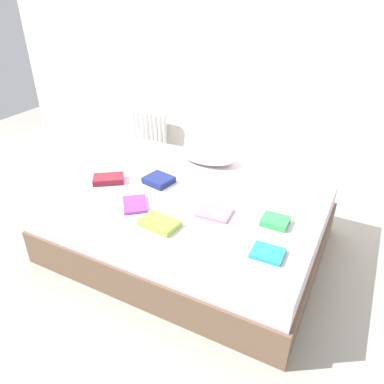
{
  "coord_description": "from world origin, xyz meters",
  "views": [
    {
      "loc": [
        1.12,
        -2.11,
        1.91
      ],
      "look_at": [
        0.0,
        0.05,
        0.48
      ],
      "focal_mm": 34.42,
      "sensor_mm": 36.0,
      "label": 1
    }
  ],
  "objects_px": {
    "textbook_pink": "(215,213)",
    "textbook_navy": "(159,180)",
    "bed": "(189,220)",
    "textbook_teal": "(268,253)",
    "textbook_maroon": "(109,179)",
    "pillow": "(207,155)",
    "textbook_green": "(275,221)",
    "radiator": "(149,132)",
    "textbook_purple": "(135,204)",
    "textbook_lime": "(159,223)"
  },
  "relations": [
    {
      "from": "textbook_maroon",
      "to": "textbook_navy",
      "type": "relative_size",
      "value": 1.16
    },
    {
      "from": "textbook_teal",
      "to": "textbook_pink",
      "type": "bearing_deg",
      "value": 149.98
    },
    {
      "from": "textbook_purple",
      "to": "textbook_lime",
      "type": "xyz_separation_m",
      "value": [
        0.28,
        -0.13,
        0.01
      ]
    },
    {
      "from": "pillow",
      "to": "textbook_lime",
      "type": "bearing_deg",
      "value": -82.19
    },
    {
      "from": "textbook_navy",
      "to": "textbook_teal",
      "type": "bearing_deg",
      "value": -12.68
    },
    {
      "from": "bed",
      "to": "textbook_maroon",
      "type": "height_order",
      "value": "textbook_maroon"
    },
    {
      "from": "radiator",
      "to": "bed",
      "type": "bearing_deg",
      "value": -46.21
    },
    {
      "from": "pillow",
      "to": "textbook_maroon",
      "type": "relative_size",
      "value": 2.17
    },
    {
      "from": "textbook_purple",
      "to": "textbook_lime",
      "type": "distance_m",
      "value": 0.31
    },
    {
      "from": "pillow",
      "to": "textbook_navy",
      "type": "relative_size",
      "value": 2.52
    },
    {
      "from": "bed",
      "to": "textbook_maroon",
      "type": "relative_size",
      "value": 8.45
    },
    {
      "from": "radiator",
      "to": "pillow",
      "type": "xyz_separation_m",
      "value": [
        1.04,
        -0.66,
        0.2
      ]
    },
    {
      "from": "textbook_pink",
      "to": "textbook_lime",
      "type": "height_order",
      "value": "textbook_lime"
    },
    {
      "from": "textbook_maroon",
      "to": "textbook_teal",
      "type": "relative_size",
      "value": 1.27
    },
    {
      "from": "textbook_maroon",
      "to": "textbook_purple",
      "type": "relative_size",
      "value": 1.04
    },
    {
      "from": "pillow",
      "to": "textbook_purple",
      "type": "relative_size",
      "value": 2.25
    },
    {
      "from": "textbook_navy",
      "to": "textbook_lime",
      "type": "xyz_separation_m",
      "value": [
        0.31,
        -0.49,
        -0.01
      ]
    },
    {
      "from": "bed",
      "to": "textbook_maroon",
      "type": "distance_m",
      "value": 0.72
    },
    {
      "from": "pillow",
      "to": "textbook_green",
      "type": "height_order",
      "value": "pillow"
    },
    {
      "from": "radiator",
      "to": "textbook_navy",
      "type": "relative_size",
      "value": 2.42
    },
    {
      "from": "textbook_teal",
      "to": "textbook_purple",
      "type": "bearing_deg",
      "value": 173.84
    },
    {
      "from": "pillow",
      "to": "textbook_purple",
      "type": "bearing_deg",
      "value": -99.49
    },
    {
      "from": "textbook_pink",
      "to": "textbook_purple",
      "type": "distance_m",
      "value": 0.57
    },
    {
      "from": "bed",
      "to": "pillow",
      "type": "distance_m",
      "value": 0.64
    },
    {
      "from": "pillow",
      "to": "textbook_pink",
      "type": "xyz_separation_m",
      "value": [
        0.4,
        -0.71,
        -0.06
      ]
    },
    {
      "from": "bed",
      "to": "textbook_teal",
      "type": "xyz_separation_m",
      "value": [
        0.74,
        -0.42,
        0.27
      ]
    },
    {
      "from": "textbook_lime",
      "to": "bed",
      "type": "bearing_deg",
      "value": 100.09
    },
    {
      "from": "textbook_maroon",
      "to": "textbook_green",
      "type": "height_order",
      "value": "textbook_maroon"
    },
    {
      "from": "bed",
      "to": "textbook_green",
      "type": "bearing_deg",
      "value": -7.92
    },
    {
      "from": "textbook_green",
      "to": "textbook_maroon",
      "type": "bearing_deg",
      "value": -178.91
    },
    {
      "from": "pillow",
      "to": "textbook_lime",
      "type": "height_order",
      "value": "pillow"
    },
    {
      "from": "textbook_lime",
      "to": "radiator",
      "type": "bearing_deg",
      "value": 132.05
    },
    {
      "from": "textbook_pink",
      "to": "textbook_navy",
      "type": "distance_m",
      "value": 0.61
    },
    {
      "from": "textbook_teal",
      "to": "radiator",
      "type": "bearing_deg",
      "value": 138.22
    },
    {
      "from": "textbook_pink",
      "to": "textbook_navy",
      "type": "relative_size",
      "value": 1.11
    },
    {
      "from": "radiator",
      "to": "textbook_teal",
      "type": "xyz_separation_m",
      "value": [
        1.89,
        -1.62,
        0.14
      ]
    },
    {
      "from": "textbook_navy",
      "to": "textbook_green",
      "type": "xyz_separation_m",
      "value": [
        0.97,
        -0.12,
        -0.0
      ]
    },
    {
      "from": "bed",
      "to": "radiator",
      "type": "distance_m",
      "value": 1.67
    },
    {
      "from": "bed",
      "to": "textbook_navy",
      "type": "xyz_separation_m",
      "value": [
        -0.28,
        0.03,
        0.28
      ]
    },
    {
      "from": "textbook_green",
      "to": "textbook_purple",
      "type": "bearing_deg",
      "value": -166.7
    },
    {
      "from": "textbook_pink",
      "to": "textbook_navy",
      "type": "bearing_deg",
      "value": 156.34
    },
    {
      "from": "textbook_pink",
      "to": "textbook_green",
      "type": "distance_m",
      "value": 0.41
    },
    {
      "from": "textbook_purple",
      "to": "textbook_maroon",
      "type": "bearing_deg",
      "value": -155.65
    },
    {
      "from": "textbook_purple",
      "to": "textbook_lime",
      "type": "height_order",
      "value": "textbook_lime"
    },
    {
      "from": "textbook_maroon",
      "to": "textbook_green",
      "type": "xyz_separation_m",
      "value": [
        1.34,
        0.05,
        -0.0
      ]
    },
    {
      "from": "pillow",
      "to": "textbook_maroon",
      "type": "xyz_separation_m",
      "value": [
        -0.53,
        -0.68,
        -0.05
      ]
    },
    {
      "from": "textbook_navy",
      "to": "textbook_green",
      "type": "height_order",
      "value": "textbook_navy"
    },
    {
      "from": "radiator",
      "to": "textbook_pink",
      "type": "xyz_separation_m",
      "value": [
        1.44,
        -1.37,
        0.14
      ]
    },
    {
      "from": "pillow",
      "to": "textbook_lime",
      "type": "relative_size",
      "value": 2.07
    },
    {
      "from": "radiator",
      "to": "textbook_navy",
      "type": "distance_m",
      "value": 1.47
    }
  ]
}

